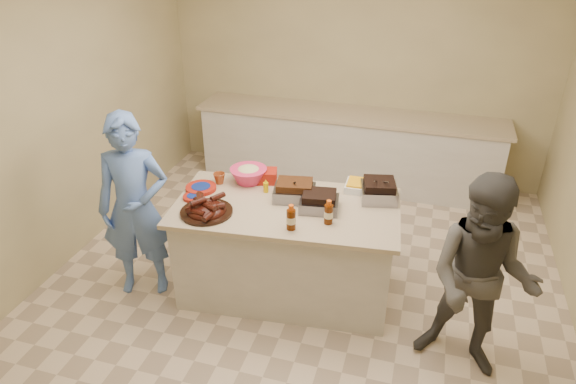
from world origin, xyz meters
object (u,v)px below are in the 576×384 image
(island, at_px, (286,289))
(bbq_bottle_a, at_px, (291,229))
(coleslaw_bowl, at_px, (249,182))
(guest_blue, at_px, (148,286))
(roasting_pan, at_px, (378,199))
(mustard_bottle, at_px, (266,192))
(rib_platter, at_px, (207,213))
(plastic_cup, at_px, (220,183))
(bbq_bottle_b, at_px, (328,223))
(guest_gray, at_px, (462,362))

(island, xyz_separation_m, bbq_bottle_a, (0.13, -0.32, 0.86))
(coleslaw_bowl, xyz_separation_m, guest_blue, (-0.78, -0.61, -0.86))
(roasting_pan, bearing_deg, mustard_bottle, 176.26)
(coleslaw_bowl, bearing_deg, guest_blue, -142.03)
(island, height_order, rib_platter, rib_platter)
(plastic_cup, bearing_deg, island, -17.53)
(bbq_bottle_b, bearing_deg, guest_blue, -175.10)
(rib_platter, bearing_deg, guest_gray, -4.32)
(coleslaw_bowl, height_order, bbq_bottle_a, coleslaw_bowl)
(island, height_order, bbq_bottle_b, bbq_bottle_b)
(mustard_bottle, xyz_separation_m, plastic_cup, (-0.44, 0.04, 0.00))
(plastic_cup, height_order, guest_gray, plastic_cup)
(island, height_order, coleslaw_bowl, coleslaw_bowl)
(rib_platter, relative_size, bbq_bottle_b, 2.11)
(island, height_order, bbq_bottle_a, bbq_bottle_a)
(roasting_pan, relative_size, guest_gray, 0.19)
(rib_platter, xyz_separation_m, roasting_pan, (1.27, 0.60, 0.00))
(coleslaw_bowl, relative_size, guest_blue, 0.20)
(rib_platter, xyz_separation_m, guest_gray, (2.07, -0.16, -0.86))
(plastic_cup, bearing_deg, mustard_bottle, -4.78)
(bbq_bottle_a, bearing_deg, island, 112.41)
(rib_platter, relative_size, guest_blue, 0.26)
(rib_platter, distance_m, plastic_cup, 0.51)
(roasting_pan, xyz_separation_m, guest_blue, (-1.91, -0.62, -0.86))
(island, xyz_separation_m, mustard_bottle, (-0.23, 0.18, 0.86))
(coleslaw_bowl, relative_size, mustard_bottle, 2.72)
(bbq_bottle_b, relative_size, mustard_bottle, 1.66)
(bbq_bottle_a, bearing_deg, plastic_cup, 146.42)
(bbq_bottle_b, bearing_deg, guest_gray, -14.00)
(coleslaw_bowl, relative_size, plastic_cup, 3.09)
(roasting_pan, bearing_deg, bbq_bottle_a, -143.97)
(roasting_pan, distance_m, mustard_bottle, 0.94)
(bbq_bottle_a, bearing_deg, coleslaw_bowl, 132.08)
(coleslaw_bowl, distance_m, guest_blue, 1.31)
(bbq_bottle_a, bearing_deg, mustard_bottle, 126.26)
(bbq_bottle_a, bearing_deg, guest_blue, 179.09)
(rib_platter, height_order, mustard_bottle, rib_platter)
(guest_blue, bearing_deg, coleslaw_bowl, 18.15)
(plastic_cup, bearing_deg, guest_blue, -136.48)
(island, xyz_separation_m, bbq_bottle_b, (0.38, -0.16, 0.86))
(bbq_bottle_b, distance_m, plastic_cup, 1.12)
(island, height_order, plastic_cup, plastic_cup)
(rib_platter, xyz_separation_m, mustard_bottle, (0.34, 0.46, 0.00))
(plastic_cup, bearing_deg, coleslaw_bowl, 21.61)
(island, distance_m, roasting_pan, 1.15)
(rib_platter, relative_size, mustard_bottle, 3.49)
(island, distance_m, bbq_bottle_a, 0.93)
(mustard_bottle, height_order, guest_gray, mustard_bottle)
(roasting_pan, relative_size, plastic_cup, 2.76)
(rib_platter, height_order, guest_gray, rib_platter)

